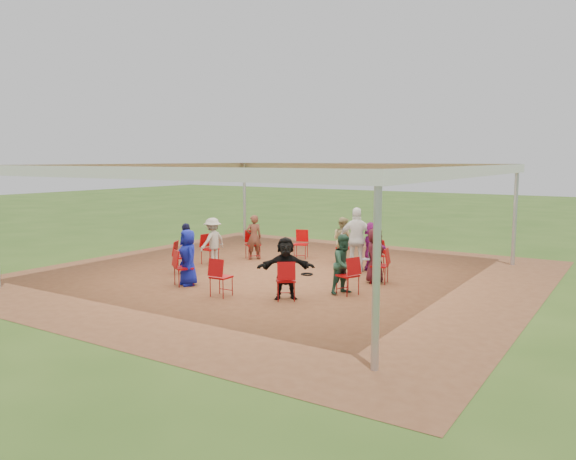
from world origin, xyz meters
The scene contains 26 objects.
ground centered at (0.00, 0.00, 0.00)m, with size 80.00×80.00×0.00m, color #37581B.
dirt_patch centered at (0.00, 0.00, 0.01)m, with size 13.00×13.00×0.00m, color brown.
tent centered at (0.00, 0.00, 2.37)m, with size 10.33×10.33×3.00m.
chair_0 centered at (2.65, 0.54, 0.45)m, with size 0.42×0.44×0.90m, color #A90507, non-canonical shape.
chair_1 centered at (1.94, 1.89, 0.45)m, with size 0.42×0.44×0.90m, color #A90507, non-canonical shape.
chair_2 centered at (0.61, 2.64, 0.45)m, with size 0.42×0.44×0.90m, color #A90507, non-canonical shape.
chair_3 centered at (-0.91, 2.55, 0.45)m, with size 0.42×0.44×0.90m, color #A90507, non-canonical shape.
chair_4 centered at (-2.15, 1.65, 0.45)m, with size 0.42×0.44×0.90m, color #A90507, non-canonical shape.
chair_5 centered at (-2.70, 0.23, 0.45)m, with size 0.42×0.44×0.90m, color #A90507, non-canonical shape.
chair_6 centered at (-2.39, -1.27, 0.45)m, with size 0.42×0.44×0.90m, color #A90507, non-canonical shape.
chair_7 centered at (-1.33, -2.36, 0.45)m, with size 0.42×0.44×0.90m, color #A90507, non-canonical shape.
chair_8 centered at (0.16, -2.70, 0.45)m, with size 0.42×0.44×0.90m, color #A90507, non-canonical shape.
chair_9 centered at (1.59, -2.19, 0.45)m, with size 0.42×0.44×0.90m, color #A90507, non-canonical shape.
chair_10 centered at (2.52, -0.98, 0.45)m, with size 0.42×0.44×0.90m, color #A90507, non-canonical shape.
person_seated_0 centered at (2.54, 0.52, 0.71)m, with size 0.69×0.38×1.40m, color #380D15.
person_seated_1 centered at (1.85, 1.81, 0.71)m, with size 1.30×0.49×1.40m, color #8D1A78.
person_seated_2 centered at (0.58, 2.52, 0.71)m, with size 0.68×0.39×1.40m, color #9D905D.
person_seated_3 centered at (-2.05, 1.58, 0.71)m, with size 0.51×0.34×1.40m, color brown.
person_seated_4 centered at (-2.58, 0.22, 0.71)m, with size 0.91×0.45×1.40m, color #A29E90.
person_seated_5 centered at (-2.29, -1.21, 0.71)m, with size 0.82×0.42×1.40m, color #19193F.
person_seated_6 centered at (-1.27, -2.26, 0.71)m, with size 0.69×0.38×1.40m, color #11199A.
person_seated_7 centered at (1.52, -2.09, 0.71)m, with size 1.30×0.49×1.40m, color black.
person_seated_8 centered at (2.41, -0.94, 0.71)m, with size 0.68×0.39×1.40m, color #224836.
standing_person centered at (1.50, 1.62, 0.91)m, with size 1.06×0.54×1.80m, color white.
cable_coil centered at (0.59, 0.42, 0.02)m, with size 0.37×0.37×0.03m.
laptop centered at (2.37, 0.48, 0.66)m, with size 0.29×0.33×0.20m.
Camera 1 is at (8.27, -12.48, 3.14)m, focal length 35.00 mm.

